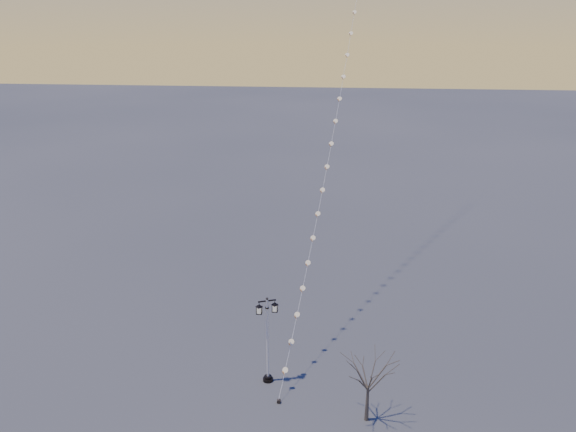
# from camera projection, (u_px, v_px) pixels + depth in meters

# --- Properties ---
(ground) EXTENTS (300.00, 300.00, 0.00)m
(ground) POSITION_uv_depth(u_px,v_px,m) (272.00, 409.00, 33.21)
(ground) COLOR #404141
(ground) RESTS_ON ground
(street_lamp) EXTENTS (1.36, 0.83, 5.60)m
(street_lamp) POSITION_uv_depth(u_px,v_px,m) (267.00, 336.00, 34.79)
(street_lamp) COLOR black
(street_lamp) RESTS_ON ground
(bare_tree) EXTENTS (2.30, 2.30, 3.81)m
(bare_tree) POSITION_uv_depth(u_px,v_px,m) (368.00, 379.00, 31.50)
(bare_tree) COLOR #423A2D
(bare_tree) RESTS_ON ground
(kite_train) EXTENTS (6.66, 35.98, 38.13)m
(kite_train) POSITION_uv_depth(u_px,v_px,m) (344.00, 43.00, 43.90)
(kite_train) COLOR black
(kite_train) RESTS_ON ground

